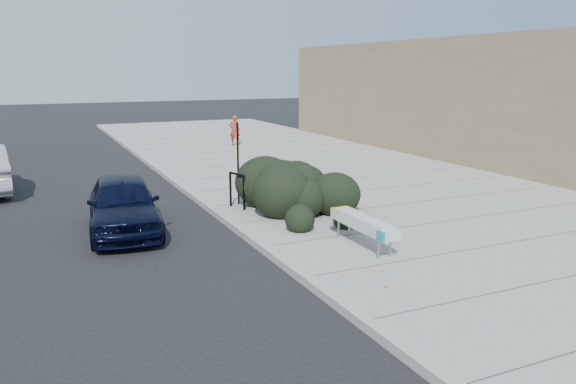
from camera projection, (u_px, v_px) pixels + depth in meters
name	position (u px, v px, depth m)	size (l,w,h in m)	color
ground	(267.00, 253.00, 12.09)	(120.00, 120.00, 0.00)	black
sidewalk_near	(363.00, 185.00, 18.81)	(11.20, 50.00, 0.15)	gray
curb_near	(201.00, 201.00, 16.50)	(0.22, 50.00, 0.17)	#9E9E99
bench	(363.00, 223.00, 11.97)	(0.45, 2.14, 0.64)	gray
bike_rack	(237.00, 187.00, 15.28)	(0.24, 0.65, 0.98)	black
sign_post	(237.00, 158.00, 15.60)	(0.13, 0.26, 2.31)	black
hedge	(302.00, 183.00, 14.97)	(2.02, 4.05, 1.52)	black
sedan_navy	(123.00, 204.00, 13.58)	(1.63, 4.04, 1.38)	black
pedestrian	(235.00, 130.00, 27.93)	(0.55, 0.36, 1.50)	maroon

